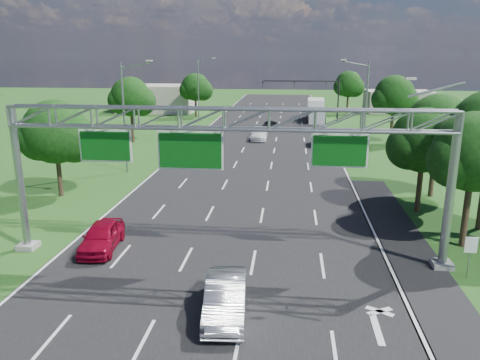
# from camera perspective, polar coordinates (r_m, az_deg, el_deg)

# --- Properties ---
(ground) EXTENTS (220.00, 220.00, 0.00)m
(ground) POSITION_cam_1_polar(r_m,az_deg,el_deg) (42.57, 1.20, 0.61)
(ground) COLOR #244F17
(ground) RESTS_ON ground
(road) EXTENTS (18.00, 180.00, 0.02)m
(road) POSITION_cam_1_polar(r_m,az_deg,el_deg) (42.57, 1.20, 0.61)
(road) COLOR black
(road) RESTS_ON ground
(road_flare) EXTENTS (3.00, 30.00, 0.02)m
(road_flare) POSITION_cam_1_polar(r_m,az_deg,el_deg) (28.03, 19.61, -8.09)
(road_flare) COLOR black
(road_flare) RESTS_ON ground
(sign_gantry) EXTENTS (23.50, 1.00, 9.56)m
(sign_gantry) POSITION_cam_1_polar(r_m,az_deg,el_deg) (23.60, -1.75, 6.02)
(sign_gantry) COLOR gray
(sign_gantry) RESTS_ON ground
(regulatory_sign) EXTENTS (0.60, 0.08, 2.10)m
(regulatory_sign) POSITION_cam_1_polar(r_m,az_deg,el_deg) (25.45, 26.29, -7.50)
(regulatory_sign) COLOR gray
(regulatory_sign) RESTS_ON ground
(traffic_signal) EXTENTS (12.21, 0.24, 7.00)m
(traffic_signal) POSITION_cam_1_polar(r_m,az_deg,el_deg) (76.38, 9.26, 10.74)
(traffic_signal) COLOR black
(traffic_signal) RESTS_ON ground
(streetlight_l_near) EXTENTS (2.97, 0.22, 10.16)m
(streetlight_l_near) POSITION_cam_1_polar(r_m,az_deg,el_deg) (43.97, -13.75, 8.05)
(streetlight_l_near) COLOR gray
(streetlight_l_near) RESTS_ON ground
(streetlight_l_far) EXTENTS (2.97, 0.22, 10.16)m
(streetlight_l_far) POSITION_cam_1_polar(r_m,az_deg,el_deg) (77.68, -4.96, 11.25)
(streetlight_l_far) COLOR gray
(streetlight_l_far) RESTS_ON ground
(streetlight_r_mid) EXTENTS (2.97, 0.22, 10.16)m
(streetlight_r_mid) POSITION_cam_1_polar(r_m,az_deg,el_deg) (51.92, 14.92, 8.98)
(streetlight_r_mid) COLOR gray
(streetlight_r_mid) RESTS_ON ground
(tree_cluster_right) EXTENTS (9.91, 14.60, 8.68)m
(tree_cluster_right) POSITION_cam_1_polar(r_m,az_deg,el_deg) (32.73, 26.26, 4.20)
(tree_cluster_right) COLOR #2D2116
(tree_cluster_right) RESTS_ON ground
(tree_verge_la) EXTENTS (5.76, 4.80, 7.40)m
(tree_verge_la) POSITION_cam_1_polar(r_m,az_deg,el_deg) (37.90, -21.46, 5.13)
(tree_verge_la) COLOR #2D2116
(tree_verge_la) RESTS_ON ground
(tree_verge_lb) EXTENTS (5.76, 4.80, 8.06)m
(tree_verge_lb) POSITION_cam_1_polar(r_m,az_deg,el_deg) (59.63, -13.10, 9.65)
(tree_verge_lb) COLOR #2D2116
(tree_verge_lb) RESTS_ON ground
(tree_verge_lc) EXTENTS (5.76, 4.80, 7.62)m
(tree_verge_lc) POSITION_cam_1_polar(r_m,az_deg,el_deg) (82.97, -5.40, 11.06)
(tree_verge_lc) COLOR #2D2116
(tree_verge_lc) RESTS_ON ground
(tree_verge_rd) EXTENTS (5.76, 4.80, 8.28)m
(tree_verge_rd) POSITION_cam_1_polar(r_m,az_deg,el_deg) (60.64, 18.33, 9.57)
(tree_verge_rd) COLOR #2D2116
(tree_verge_rd) RESTS_ON ground
(tree_verge_re) EXTENTS (5.76, 4.80, 7.84)m
(tree_verge_re) POSITION_cam_1_polar(r_m,az_deg,el_deg) (89.91, 13.13, 11.18)
(tree_verge_re) COLOR #2D2116
(tree_verge_re) RESTS_ON ground
(building_left) EXTENTS (14.00, 10.00, 5.00)m
(building_left) POSITION_cam_1_polar(r_m,az_deg,el_deg) (93.03, -9.94, 9.79)
(building_left) COLOR #A89B8D
(building_left) RESTS_ON ground
(building_right) EXTENTS (12.00, 9.00, 4.00)m
(building_right) POSITION_cam_1_polar(r_m,az_deg,el_deg) (95.70, 18.72, 9.07)
(building_right) COLOR #A89B8D
(building_right) RESTS_ON ground
(red_coupe) EXTENTS (2.27, 4.67, 1.53)m
(red_coupe) POSITION_cam_1_polar(r_m,az_deg,el_deg) (27.42, -16.50, -6.60)
(red_coupe) COLOR maroon
(red_coupe) RESTS_ON ground
(silver_sedan) EXTENTS (2.04, 4.87, 1.57)m
(silver_sedan) POSITION_cam_1_polar(r_m,az_deg,el_deg) (20.11, -1.79, -14.12)
(silver_sedan) COLOR #A1A3AC
(silver_sedan) RESTS_ON ground
(car_queue_a) EXTENTS (2.11, 5.04, 1.45)m
(car_queue_a) POSITION_cam_1_polar(r_m,az_deg,el_deg) (60.45, 2.34, 5.60)
(car_queue_a) COLOR white
(car_queue_a) RESTS_ON ground
(car_queue_b) EXTENTS (2.11, 4.22, 1.15)m
(car_queue_b) POSITION_cam_1_polar(r_m,az_deg,el_deg) (69.56, 3.64, 6.70)
(car_queue_b) COLOR black
(car_queue_b) RESTS_ON ground
(car_queue_d) EXTENTS (1.51, 3.92, 1.28)m
(car_queue_d) POSITION_cam_1_polar(r_m,az_deg,el_deg) (57.16, 9.46, 4.78)
(car_queue_d) COLOR silver
(car_queue_d) RESTS_ON ground
(box_truck) EXTENTS (2.92, 9.29, 3.49)m
(box_truck) POSITION_cam_1_polar(r_m,az_deg,el_deg) (79.43, 9.24, 8.36)
(box_truck) COLOR beige
(box_truck) RESTS_ON ground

